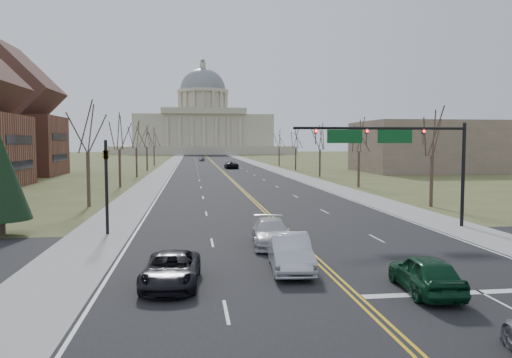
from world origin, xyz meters
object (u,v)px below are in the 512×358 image
object	(u,v)px
car_sb_inner_second	(271,233)
car_sb_inner_lead	(290,252)
car_nb_inner_lead	(425,273)
car_far_sb	(202,159)
signal_mast	(394,144)
signal_left	(106,176)
car_far_nb	(231,165)
car_sb_outer_lead	(171,269)

from	to	relation	value
car_sb_inner_second	car_sb_inner_lead	bearing A→B (deg)	-84.75
car_nb_inner_lead	car_sb_inner_second	world-z (taller)	car_nb_inner_lead
car_far_sb	signal_mast	bearing A→B (deg)	-84.49
signal_left	car_nb_inner_lead	bearing A→B (deg)	-44.92
car_sb_inner_lead	car_sb_inner_second	distance (m)	5.50
signal_left	car_far_nb	distance (m)	80.22
car_far_sb	car_nb_inner_lead	bearing A→B (deg)	-86.87
signal_mast	signal_left	xyz separation A→B (m)	(-18.95, 0.00, -2.05)
signal_mast	car_nb_inner_lead	distance (m)	15.82
car_nb_inner_lead	signal_mast	bearing A→B (deg)	-103.89
signal_mast	car_sb_outer_lead	size ratio (longest dim) A/B	2.53
car_sb_outer_lead	car_far_sb	bearing A→B (deg)	92.15
signal_mast	car_sb_inner_second	bearing A→B (deg)	-152.70
car_sb_inner_lead	car_nb_inner_lead	bearing A→B (deg)	-37.34
car_sb_inner_second	car_nb_inner_lead	bearing A→B (deg)	-59.36
signal_mast	car_sb_inner_lead	world-z (taller)	signal_mast
signal_left	car_sb_inner_lead	distance (m)	14.45
signal_mast	signal_left	world-z (taller)	signal_mast
signal_left	car_nb_inner_lead	world-z (taller)	signal_left
signal_mast	car_far_sb	world-z (taller)	signal_mast
car_sb_outer_lead	car_sb_inner_second	distance (m)	9.02
signal_left	car_sb_inner_second	distance (m)	11.26
signal_mast	car_far_sb	bearing A→B (deg)	94.80
car_nb_inner_lead	car_far_nb	distance (m)	93.21
signal_mast	car_sb_inner_second	distance (m)	11.47
car_far_nb	car_far_sb	xyz separation A→B (m)	(-5.62, 45.97, -0.14)
signal_mast	car_far_sb	distance (m)	125.43
car_nb_inner_lead	car_far_nb	bearing A→B (deg)	-85.83
car_sb_outer_lead	car_sb_inner_lead	bearing A→B (deg)	22.68
car_far_nb	car_sb_inner_second	bearing A→B (deg)	84.62
car_sb_outer_lead	car_sb_inner_second	size ratio (longest dim) A/B	0.94
car_sb_inner_lead	car_sb_outer_lead	xyz separation A→B (m)	(-5.30, -1.81, -0.16)
car_sb_inner_lead	car_sb_outer_lead	bearing A→B (deg)	-156.73
car_sb_inner_lead	car_sb_inner_second	world-z (taller)	car_sb_inner_lead
signal_mast	signal_left	size ratio (longest dim) A/B	2.02
car_sb_inner_second	car_sb_outer_lead	bearing A→B (deg)	-120.72
car_nb_inner_lead	car_sb_outer_lead	distance (m)	10.09
car_nb_inner_lead	car_sb_inner_lead	distance (m)	6.09
car_nb_inner_lead	car_far_nb	world-z (taller)	car_far_nb
signal_left	car_far_sb	xyz separation A→B (m)	(8.47, 124.88, -3.03)
signal_mast	car_far_sb	size ratio (longest dim) A/B	3.06
signal_left	car_sb_inner_second	xyz separation A→B (m)	(9.78, -4.73, -2.96)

